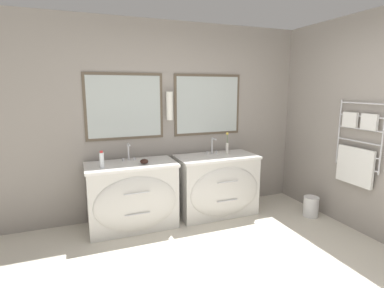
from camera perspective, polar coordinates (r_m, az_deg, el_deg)
wall_back at (r=4.16m, az=-3.31°, el=4.75°), size 5.33×0.17×2.60m
wall_right at (r=4.21m, az=27.87°, el=3.41°), size 0.13×4.18×2.60m
vanity_left at (r=3.83m, az=-11.25°, el=-9.60°), size 1.10×0.63×0.82m
vanity_right at (r=4.17m, az=4.83°, el=-7.75°), size 1.10×0.63×0.82m
faucet_left at (r=3.85m, az=-11.97°, el=-1.51°), size 0.17×0.14×0.23m
faucet_right at (r=4.19m, az=3.92°, el=-0.33°), size 0.17×0.14×0.23m
toiletry_bottle at (r=3.60m, az=-16.81°, el=-2.92°), size 0.05×0.05×0.20m
amenity_bowl at (r=3.69m, az=-9.09°, el=-3.29°), size 0.10×0.10×0.06m
flower_vase at (r=4.23m, az=6.70°, el=-0.34°), size 0.04×0.04×0.30m
waste_bin at (r=4.48m, az=21.70°, el=-10.94°), size 0.20×0.20×0.28m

